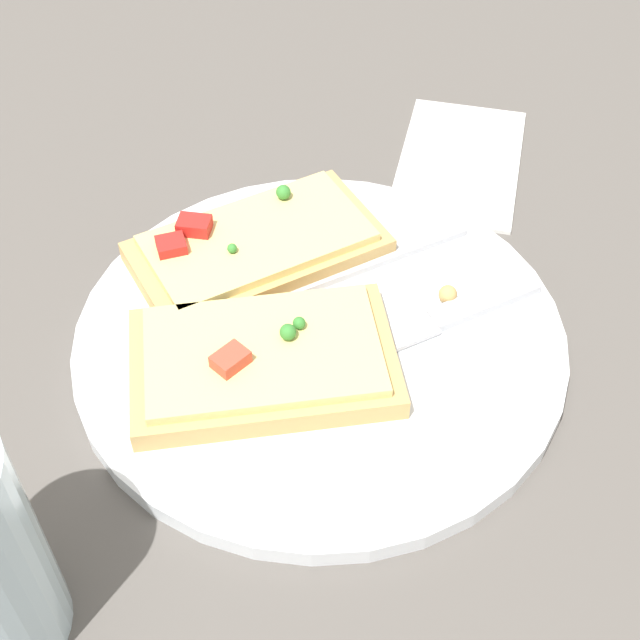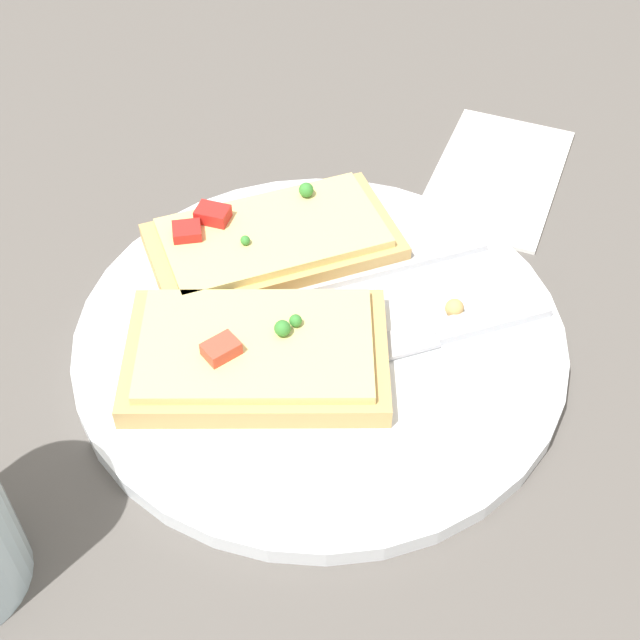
# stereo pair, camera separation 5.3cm
# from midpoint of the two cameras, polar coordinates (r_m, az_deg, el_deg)

# --- Properties ---
(ground_plane) EXTENTS (4.00, 4.00, 0.00)m
(ground_plane) POSITION_cam_midpoint_polar(r_m,az_deg,el_deg) (0.55, 2.77, -1.73)
(ground_plane) COLOR #56514C
(plate) EXTENTS (0.30, 0.30, 0.01)m
(plate) POSITION_cam_midpoint_polar(r_m,az_deg,el_deg) (0.54, 2.80, -1.31)
(plate) COLOR white
(plate) RESTS_ON ground
(fork) EXTENTS (0.16, 0.18, 0.01)m
(fork) POSITION_cam_midpoint_polar(r_m,az_deg,el_deg) (0.56, 1.50, 2.00)
(fork) COLOR #B7B7BC
(fork) RESTS_ON plate
(knife) EXTENTS (0.14, 0.16, 0.01)m
(knife) POSITION_cam_midpoint_polar(r_m,az_deg,el_deg) (0.54, 9.34, -1.26)
(knife) COLOR #B7B7BC
(knife) RESTS_ON plate
(pizza_slice_main) EXTENTS (0.14, 0.17, 0.03)m
(pizza_slice_main) POSITION_cam_midpoint_polar(r_m,az_deg,el_deg) (0.51, -1.15, -2.27)
(pizza_slice_main) COLOR tan
(pizza_slice_main) RESTS_ON plate
(pizza_slice_corner) EXTENTS (0.17, 0.17, 0.03)m
(pizza_slice_corner) POSITION_cam_midpoint_polar(r_m,az_deg,el_deg) (0.58, -0.46, 4.95)
(pizza_slice_corner) COLOR tan
(pizza_slice_corner) RESTS_ON plate
(crumb_scatter) EXTENTS (0.10, 0.14, 0.01)m
(crumb_scatter) POSITION_cam_midpoint_polar(r_m,az_deg,el_deg) (0.54, 5.54, -0.39)
(crumb_scatter) COLOR tan
(crumb_scatter) RESTS_ON plate
(napkin) EXTENTS (0.15, 0.09, 0.01)m
(napkin) POSITION_cam_midpoint_polar(r_m,az_deg,el_deg) (0.68, 13.48, 8.96)
(napkin) COLOR white
(napkin) RESTS_ON ground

